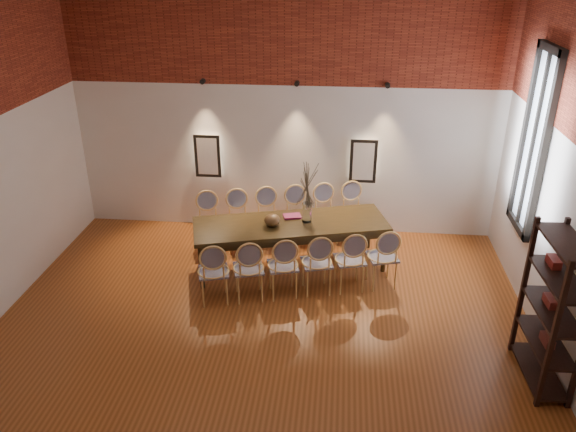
# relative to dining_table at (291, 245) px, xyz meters

# --- Properties ---
(floor) EXTENTS (7.00, 7.00, 0.02)m
(floor) POSITION_rel_dining_table_xyz_m (-0.23, -2.15, -0.39)
(floor) COLOR #974E20
(floor) RESTS_ON ground
(ceiling) EXTENTS (7.00, 7.00, 0.02)m
(ceiling) POSITION_rel_dining_table_xyz_m (-0.23, -2.15, 3.63)
(ceiling) COLOR silver
(ceiling) RESTS_ON ground
(wall_back) EXTENTS (7.00, 0.10, 4.00)m
(wall_back) POSITION_rel_dining_table_xyz_m (-0.23, 1.40, 1.62)
(wall_back) COLOR silver
(wall_back) RESTS_ON ground
(brick_band_back) EXTENTS (7.00, 0.02, 1.50)m
(brick_band_back) POSITION_rel_dining_table_xyz_m (-0.23, 1.33, 2.88)
(brick_band_back) COLOR maroon
(brick_band_back) RESTS_ON ground
(brick_band_front) EXTENTS (7.00, 0.02, 1.50)m
(brick_band_front) POSITION_rel_dining_table_xyz_m (-0.23, -5.63, 2.88)
(brick_band_front) COLOR maroon
(brick_band_front) RESTS_ON ground
(niche_left) EXTENTS (0.36, 0.06, 0.66)m
(niche_left) POSITION_rel_dining_table_xyz_m (-1.53, 1.30, 0.93)
(niche_left) COLOR #FFEAC6
(niche_left) RESTS_ON wall_back
(niche_right) EXTENTS (0.36, 0.06, 0.66)m
(niche_right) POSITION_rel_dining_table_xyz_m (1.07, 1.30, 0.93)
(niche_right) COLOR #FFEAC6
(niche_right) RESTS_ON wall_back
(spot_fixture_left) EXTENTS (0.08, 0.10, 0.08)m
(spot_fixture_left) POSITION_rel_dining_table_xyz_m (-1.53, 1.27, 2.17)
(spot_fixture_left) COLOR black
(spot_fixture_left) RESTS_ON wall_back
(spot_fixture_mid) EXTENTS (0.08, 0.10, 0.08)m
(spot_fixture_mid) POSITION_rel_dining_table_xyz_m (-0.03, 1.27, 2.17)
(spot_fixture_mid) COLOR black
(spot_fixture_mid) RESTS_ON wall_back
(spot_fixture_right) EXTENTS (0.08, 0.10, 0.08)m
(spot_fixture_right) POSITION_rel_dining_table_xyz_m (1.37, 1.27, 2.17)
(spot_fixture_right) COLOR black
(spot_fixture_right) RESTS_ON wall_back
(window_glass) EXTENTS (0.02, 0.78, 2.38)m
(window_glass) POSITION_rel_dining_table_xyz_m (3.23, -0.15, 1.77)
(window_glass) COLOR silver
(window_glass) RESTS_ON wall_right
(window_frame) EXTENTS (0.08, 0.90, 2.50)m
(window_frame) POSITION_rel_dining_table_xyz_m (3.21, -0.15, 1.77)
(window_frame) COLOR black
(window_frame) RESTS_ON wall_right
(window_mullion) EXTENTS (0.06, 0.06, 2.40)m
(window_mullion) POSITION_rel_dining_table_xyz_m (3.21, -0.15, 1.77)
(window_mullion) COLOR black
(window_mullion) RESTS_ON wall_right
(dining_table) EXTENTS (3.03, 1.66, 0.75)m
(dining_table) POSITION_rel_dining_table_xyz_m (0.00, 0.00, 0.00)
(dining_table) COLOR #352611
(dining_table) RESTS_ON floor
(chair_near_a) EXTENTS (0.54, 0.54, 0.94)m
(chair_near_a) POSITION_rel_dining_table_xyz_m (-0.96, -1.04, 0.09)
(chair_near_a) COLOR #E4B769
(chair_near_a) RESTS_ON floor
(chair_near_b) EXTENTS (0.54, 0.54, 0.94)m
(chair_near_b) POSITION_rel_dining_table_xyz_m (-0.50, -0.91, 0.09)
(chair_near_b) COLOR #E4B769
(chair_near_b) RESTS_ON floor
(chair_near_c) EXTENTS (0.54, 0.54, 0.94)m
(chair_near_c) POSITION_rel_dining_table_xyz_m (-0.03, -0.78, 0.09)
(chair_near_c) COLOR #E4B769
(chair_near_c) RESTS_ON floor
(chair_near_d) EXTENTS (0.54, 0.54, 0.94)m
(chair_near_d) POSITION_rel_dining_table_xyz_m (0.43, -0.65, 0.09)
(chair_near_d) COLOR #E4B769
(chair_near_d) RESTS_ON floor
(chair_near_e) EXTENTS (0.54, 0.54, 0.94)m
(chair_near_e) POSITION_rel_dining_table_xyz_m (0.89, -0.52, 0.09)
(chair_near_e) COLOR #E4B769
(chair_near_e) RESTS_ON floor
(chair_near_f) EXTENTS (0.54, 0.54, 0.94)m
(chair_near_f) POSITION_rel_dining_table_xyz_m (1.36, -0.40, 0.09)
(chair_near_f) COLOR #E4B769
(chair_near_f) RESTS_ON floor
(chair_far_a) EXTENTS (0.54, 0.54, 0.94)m
(chair_far_a) POSITION_rel_dining_table_xyz_m (-1.36, 0.40, 0.09)
(chair_far_a) COLOR #E4B769
(chair_far_a) RESTS_ON floor
(chair_far_b) EXTENTS (0.54, 0.54, 0.94)m
(chair_far_b) POSITION_rel_dining_table_xyz_m (-0.89, 0.52, 0.09)
(chair_far_b) COLOR #E4B769
(chair_far_b) RESTS_ON floor
(chair_far_c) EXTENTS (0.54, 0.54, 0.94)m
(chair_far_c) POSITION_rel_dining_table_xyz_m (-0.43, 0.65, 0.09)
(chair_far_c) COLOR #E4B769
(chair_far_c) RESTS_ON floor
(chair_far_d) EXTENTS (0.54, 0.54, 0.94)m
(chair_far_d) POSITION_rel_dining_table_xyz_m (0.03, 0.78, 0.09)
(chair_far_d) COLOR #E4B769
(chair_far_d) RESTS_ON floor
(chair_far_e) EXTENTS (0.54, 0.54, 0.94)m
(chair_far_e) POSITION_rel_dining_table_xyz_m (0.50, 0.91, 0.09)
(chair_far_e) COLOR #E4B769
(chair_far_e) RESTS_ON floor
(chair_far_f) EXTENTS (0.54, 0.54, 0.94)m
(chair_far_f) POSITION_rel_dining_table_xyz_m (0.96, 1.04, 0.09)
(chair_far_f) COLOR #E4B769
(chair_far_f) RESTS_ON floor
(vase) EXTENTS (0.14, 0.14, 0.30)m
(vase) POSITION_rel_dining_table_xyz_m (0.24, 0.07, 0.53)
(vase) COLOR silver
(vase) RESTS_ON dining_table
(dried_branches) EXTENTS (0.50, 0.50, 0.70)m
(dried_branches) POSITION_rel_dining_table_xyz_m (0.24, 0.07, 0.98)
(dried_branches) COLOR #443D2C
(dried_branches) RESTS_ON vase
(bowl) EXTENTS (0.24, 0.24, 0.18)m
(bowl) POSITION_rel_dining_table_xyz_m (-0.26, -0.12, 0.46)
(bowl) COLOR brown
(bowl) RESTS_ON dining_table
(book) EXTENTS (0.30, 0.24, 0.03)m
(book) POSITION_rel_dining_table_xyz_m (0.00, 0.20, 0.39)
(book) COLOR #942659
(book) RESTS_ON dining_table
(shelving_rack) EXTENTS (0.42, 1.01, 1.80)m
(shelving_rack) POSITION_rel_dining_table_xyz_m (3.05, -2.19, 0.53)
(shelving_rack) COLOR black
(shelving_rack) RESTS_ON floor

